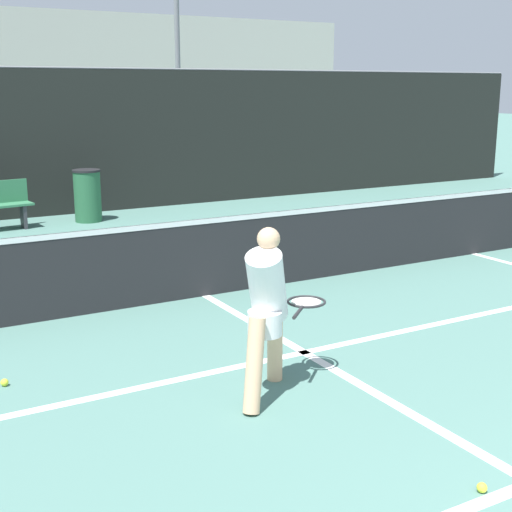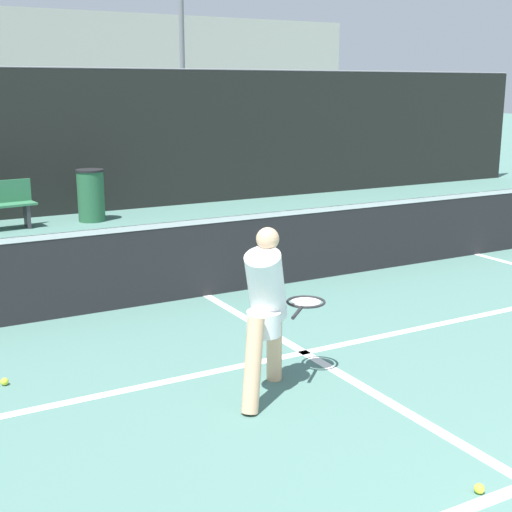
# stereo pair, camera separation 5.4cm
# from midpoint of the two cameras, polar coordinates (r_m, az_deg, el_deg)

# --- Properties ---
(court_service_line) EXTENTS (8.25, 0.10, 0.01)m
(court_service_line) POSITION_cam_midpoint_polar(r_m,az_deg,el_deg) (6.88, 3.67, -7.70)
(court_service_line) COLOR white
(court_service_line) RESTS_ON ground
(court_center_mark) EXTENTS (0.10, 4.83, 0.01)m
(court_center_mark) POSITION_cam_midpoint_polar(r_m,az_deg,el_deg) (6.70, 4.76, -8.31)
(court_center_mark) COLOR white
(court_center_mark) RESTS_ON ground
(net) EXTENTS (11.09, 0.09, 1.07)m
(net) POSITION_cam_midpoint_polar(r_m,az_deg,el_deg) (8.56, -4.31, 0.10)
(net) COLOR slate
(net) RESTS_ON ground
(fence_back) EXTENTS (24.00, 0.06, 2.84)m
(fence_back) POSITION_cam_midpoint_polar(r_m,az_deg,el_deg) (14.49, -15.55, 8.73)
(fence_back) COLOR black
(fence_back) RESTS_ON ground
(player_practicing) EXTENTS (1.14, 0.79, 1.39)m
(player_practicing) POSITION_cam_midpoint_polar(r_m,az_deg,el_deg) (5.77, 0.65, -4.02)
(player_practicing) COLOR #DBAD84
(player_practicing) RESTS_ON ground
(tennis_ball_scattered_1) EXTENTS (0.07, 0.07, 0.07)m
(tennis_ball_scattered_1) POSITION_cam_midpoint_polar(r_m,az_deg,el_deg) (6.50, -19.70, -9.50)
(tennis_ball_scattered_1) COLOR #D1E033
(tennis_ball_scattered_1) RESTS_ON ground
(tennis_ball_scattered_2) EXTENTS (0.07, 0.07, 0.07)m
(tennis_ball_scattered_2) POSITION_cam_midpoint_polar(r_m,az_deg,el_deg) (4.89, 17.31, -17.27)
(tennis_ball_scattered_2) COLOR #D1E033
(tennis_ball_scattered_2) RESTS_ON ground
(trash_bin) EXTENTS (0.52, 0.52, 0.97)m
(trash_bin) POSITION_cam_midpoint_polar(r_m,az_deg,el_deg) (13.73, -13.44, 4.73)
(trash_bin) COLOR #28603D
(trash_bin) RESTS_ON ground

